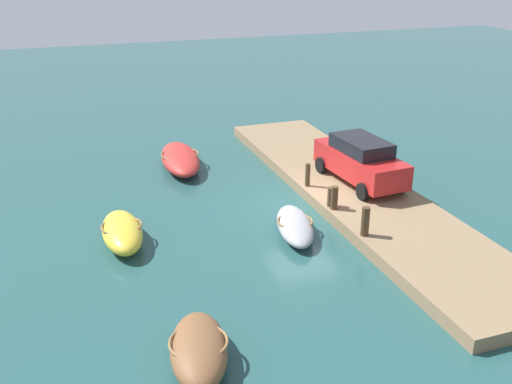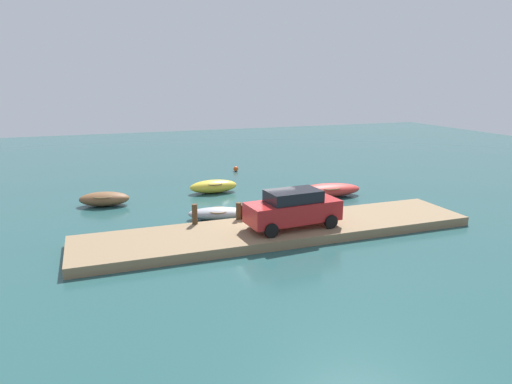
# 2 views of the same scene
# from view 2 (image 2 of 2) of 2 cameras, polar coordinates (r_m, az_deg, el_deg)

# --- Properties ---
(ground_plane) EXTENTS (84.00, 84.00, 0.00)m
(ground_plane) POSITION_cam_2_polar(r_m,az_deg,el_deg) (23.71, 0.88, -3.63)
(ground_plane) COLOR #234C4C
(dock_platform) EXTENTS (18.73, 3.85, 0.43)m
(dock_platform) POSITION_cam_2_polar(r_m,az_deg,el_deg) (21.71, 2.96, -4.74)
(dock_platform) COLOR #846B4C
(dock_platform) RESTS_ON ground_plane
(rowboat_yellow) EXTENTS (3.07, 1.36, 0.83)m
(rowboat_yellow) POSITION_cam_2_polar(r_m,az_deg,el_deg) (29.54, -5.27, 0.72)
(rowboat_yellow) COLOR gold
(rowboat_yellow) RESTS_ON ground_plane
(dinghy_brown) EXTENTS (3.02, 1.89, 0.80)m
(dinghy_brown) POSITION_cam_2_polar(r_m,az_deg,el_deg) (27.84, -18.21, -0.79)
(dinghy_brown) COLOR brown
(dinghy_brown) RESTS_ON ground_plane
(rowboat_red) EXTENTS (4.35, 1.94, 0.80)m
(rowboat_red) POSITION_cam_2_polar(r_m,az_deg,el_deg) (28.83, 8.84, 0.24)
(rowboat_red) COLOR #B72D28
(rowboat_red) RESTS_ON ground_plane
(rowboat_grey) EXTENTS (3.29, 1.86, 0.61)m
(rowboat_grey) POSITION_cam_2_polar(r_m,az_deg,el_deg) (24.10, -4.70, -2.61)
(rowboat_grey) COLOR #939399
(rowboat_grey) RESTS_ON ground_plane
(mooring_post_west) EXTENTS (0.26, 0.26, 0.97)m
(mooring_post_west) POSITION_cam_2_polar(r_m,az_deg,el_deg) (21.96, -7.57, -2.72)
(mooring_post_west) COLOR #47331E
(mooring_post_west) RESTS_ON dock_platform
(mooring_post_mid_west) EXTENTS (0.25, 0.25, 0.84)m
(mooring_post_mid_west) POSITION_cam_2_polar(r_m,az_deg,el_deg) (22.52, -2.16, -2.35)
(mooring_post_mid_west) COLOR #47331E
(mooring_post_mid_west) RESTS_ON dock_platform
(mooring_post_mid_east) EXTENTS (0.26, 0.26, 0.70)m
(mooring_post_mid_east) POSITION_cam_2_polar(r_m,az_deg,el_deg) (22.62, -1.55, -2.45)
(mooring_post_mid_east) COLOR #47331E
(mooring_post_mid_east) RESTS_ON dock_platform
(mooring_post_east) EXTENTS (0.19, 0.19, 0.91)m
(mooring_post_east) POSITION_cam_2_polar(r_m,az_deg,el_deg) (23.28, 3.17, -1.72)
(mooring_post_east) COLOR #47331E
(mooring_post_east) RESTS_ON dock_platform
(parked_car) EXTENTS (4.46, 2.15, 1.77)m
(parked_car) POSITION_cam_2_polar(r_m,az_deg,el_deg) (21.22, 4.60, -2.02)
(parked_car) COLOR #B21E1E
(parked_car) RESTS_ON dock_platform
(marker_buoy) EXTENTS (0.39, 0.39, 0.39)m
(marker_buoy) POSITION_cam_2_polar(r_m,az_deg,el_deg) (36.24, -2.50, 2.87)
(marker_buoy) COLOR #E54C19
(marker_buoy) RESTS_ON ground_plane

